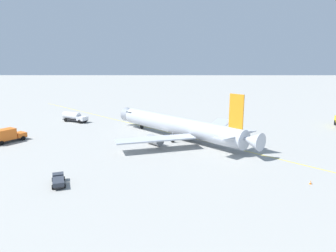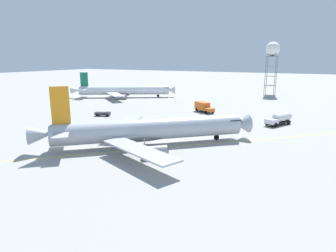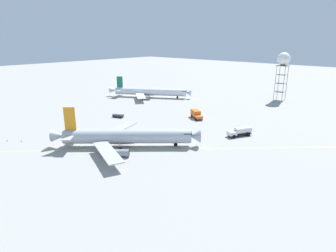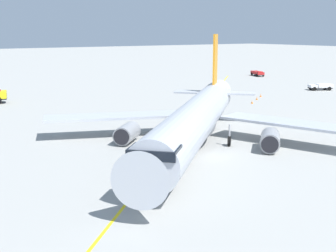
{
  "view_description": "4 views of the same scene",
  "coord_description": "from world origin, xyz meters",
  "px_view_note": "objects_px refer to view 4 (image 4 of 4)",
  "views": [
    {
      "loc": [
        -70.82,
        -1.23,
        18.17
      ],
      "look_at": [
        1.4,
        -0.79,
        2.53
      ],
      "focal_mm": 32.8,
      "sensor_mm": 36.0,
      "label": 1
    },
    {
      "loc": [
        28.28,
        -50.16,
        16.56
      ],
      "look_at": [
        1.65,
        -0.24,
        3.44
      ],
      "focal_mm": 31.43,
      "sensor_mm": 36.0,
      "label": 2
    },
    {
      "loc": [
        60.83,
        -53.86,
        30.27
      ],
      "look_at": [
        0.68,
        12.79,
        2.9
      ],
      "focal_mm": 30.98,
      "sensor_mm": 36.0,
      "label": 3
    },
    {
      "loc": [
        29.04,
        35.04,
        12.21
      ],
      "look_at": [
        1.91,
        -4.41,
        2.49
      ],
      "focal_mm": 50.31,
      "sensor_mm": 36.0,
      "label": 4
    }
  ],
  "objects_px": {
    "airliner_main": "(196,120)",
    "safety_cone_far": "(261,95)",
    "ops_pickup_truck": "(257,73)",
    "pushback_tug_truck": "(321,86)",
    "safety_cone_mid": "(257,98)",
    "safety_cone_near": "(252,102)"
  },
  "relations": [
    {
      "from": "pushback_tug_truck",
      "to": "safety_cone_near",
      "type": "relative_size",
      "value": 9.46
    },
    {
      "from": "airliner_main",
      "to": "safety_cone_far",
      "type": "relative_size",
      "value": 61.54
    },
    {
      "from": "ops_pickup_truck",
      "to": "pushback_tug_truck",
      "type": "xyz_separation_m",
      "value": [
        11.54,
        29.94,
        -0.01
      ]
    },
    {
      "from": "safety_cone_far",
      "to": "safety_cone_near",
      "type": "bearing_deg",
      "value": 35.19
    },
    {
      "from": "safety_cone_mid",
      "to": "safety_cone_far",
      "type": "bearing_deg",
      "value": -144.81
    },
    {
      "from": "airliner_main",
      "to": "pushback_tug_truck",
      "type": "bearing_deg",
      "value": 162.15
    },
    {
      "from": "safety_cone_mid",
      "to": "safety_cone_near",
      "type": "bearing_deg",
      "value": 35.19
    },
    {
      "from": "ops_pickup_truck",
      "to": "pushback_tug_truck",
      "type": "bearing_deg",
      "value": 2.2
    },
    {
      "from": "pushback_tug_truck",
      "to": "safety_cone_mid",
      "type": "xyz_separation_m",
      "value": [
        21.2,
        2.62,
        -0.53
      ]
    },
    {
      "from": "safety_cone_near",
      "to": "pushback_tug_truck",
      "type": "bearing_deg",
      "value": -167.95
    },
    {
      "from": "ops_pickup_truck",
      "to": "pushback_tug_truck",
      "type": "relative_size",
      "value": 1.14
    },
    {
      "from": "airliner_main",
      "to": "safety_cone_far",
      "type": "height_order",
      "value": "airliner_main"
    },
    {
      "from": "safety_cone_near",
      "to": "safety_cone_far",
      "type": "height_order",
      "value": "same"
    },
    {
      "from": "safety_cone_near",
      "to": "safety_cone_far",
      "type": "bearing_deg",
      "value": -144.81
    },
    {
      "from": "airliner_main",
      "to": "safety_cone_mid",
      "type": "height_order",
      "value": "airliner_main"
    },
    {
      "from": "safety_cone_mid",
      "to": "safety_cone_far",
      "type": "distance_m",
      "value": 4.19
    },
    {
      "from": "pushback_tug_truck",
      "to": "safety_cone_mid",
      "type": "distance_m",
      "value": 21.36
    },
    {
      "from": "pushback_tug_truck",
      "to": "safety_cone_far",
      "type": "xyz_separation_m",
      "value": [
        17.77,
        0.21,
        -0.53
      ]
    },
    {
      "from": "airliner_main",
      "to": "pushback_tug_truck",
      "type": "relative_size",
      "value": 6.51
    },
    {
      "from": "ops_pickup_truck",
      "to": "safety_cone_far",
      "type": "relative_size",
      "value": 10.74
    },
    {
      "from": "pushback_tug_truck",
      "to": "safety_cone_mid",
      "type": "height_order",
      "value": "pushback_tug_truck"
    },
    {
      "from": "airliner_main",
      "to": "ops_pickup_truck",
      "type": "distance_m",
      "value": 83.29
    }
  ]
}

